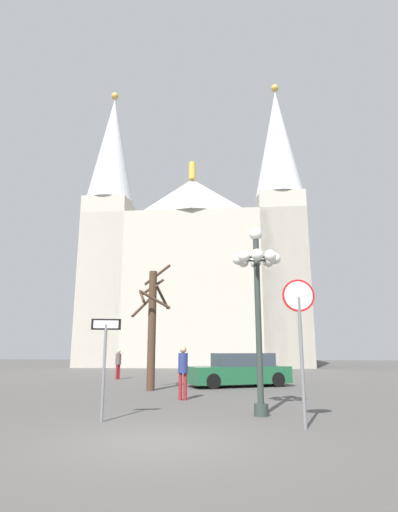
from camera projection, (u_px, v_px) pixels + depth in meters
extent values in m
plane|color=#514F4C|center=(156.00, 442.00, 7.47)|extent=(120.00, 120.00, 0.00)
cube|color=#BCB5A5|center=(196.00, 293.00, 43.46)|extent=(22.09, 11.23, 14.87)
pyramid|color=#BCB5A5|center=(192.00, 196.00, 41.10)|extent=(7.72, 2.07, 3.50)
cylinder|color=gold|center=(192.00, 171.00, 41.69)|extent=(0.70, 0.70, 1.80)
cube|color=#BCB5A5|center=(106.00, 281.00, 41.14)|extent=(4.46, 4.46, 16.60)
cone|color=silver|center=(112.00, 149.00, 44.32)|extent=(4.86, 4.86, 12.10)
sphere|color=gold|center=(115.00, 96.00, 45.75)|extent=(0.80, 0.80, 0.80)
cube|color=#BCB5A5|center=(284.00, 279.00, 39.73)|extent=(4.46, 4.46, 16.60)
cone|color=silver|center=(277.00, 143.00, 42.91)|extent=(4.86, 4.86, 12.10)
sphere|color=gold|center=(275.00, 88.00, 44.34)|extent=(0.80, 0.80, 0.80)
cylinder|color=slate|center=(302.00, 361.00, 8.96)|extent=(0.08, 0.08, 2.78)
cylinder|color=red|center=(298.00, 296.00, 9.28)|extent=(0.73, 0.12, 0.73)
cylinder|color=white|center=(299.00, 295.00, 9.25)|extent=(0.64, 0.08, 0.64)
cylinder|color=slate|center=(104.00, 372.00, 9.77)|extent=(0.07, 0.07, 2.23)
cube|color=black|center=(106.00, 324.00, 10.02)|extent=(0.70, 0.19, 0.26)
cube|color=white|center=(106.00, 324.00, 10.00)|extent=(0.58, 0.14, 0.19)
cylinder|color=#2D3833|center=(258.00, 324.00, 10.86)|extent=(0.16, 0.16, 4.58)
cylinder|color=#2D3833|center=(261.00, 410.00, 10.38)|extent=(0.36, 0.36, 0.30)
sphere|color=white|center=(256.00, 234.00, 11.40)|extent=(0.36, 0.36, 0.36)
sphere|color=white|center=(275.00, 258.00, 11.20)|extent=(0.32, 0.32, 0.32)
cylinder|color=#2D3833|center=(266.00, 259.00, 11.23)|extent=(0.05, 0.49, 0.05)
sphere|color=white|center=(268.00, 261.00, 11.56)|extent=(0.32, 0.32, 0.32)
cylinder|color=#2D3833|center=(262.00, 260.00, 11.40)|extent=(0.38, 0.38, 0.05)
sphere|color=white|center=(256.00, 262.00, 11.73)|extent=(0.32, 0.32, 0.32)
cylinder|color=#2D3833|center=(256.00, 261.00, 11.49)|extent=(0.49, 0.05, 0.05)
sphere|color=white|center=(243.00, 262.00, 11.62)|extent=(0.32, 0.32, 0.32)
cylinder|color=#2D3833|center=(250.00, 260.00, 11.43)|extent=(0.38, 0.38, 0.05)
sphere|color=white|center=(238.00, 259.00, 11.29)|extent=(0.32, 0.32, 0.32)
cylinder|color=#2D3833|center=(247.00, 259.00, 11.27)|extent=(0.05, 0.49, 0.05)
sphere|color=white|center=(244.00, 256.00, 10.94)|extent=(0.32, 0.32, 0.32)
cylinder|color=#2D3833|center=(250.00, 258.00, 11.09)|extent=(0.38, 0.38, 0.05)
sphere|color=white|center=(257.00, 255.00, 10.77)|extent=(0.32, 0.32, 0.32)
cylinder|color=#2D3833|center=(257.00, 257.00, 11.01)|extent=(0.49, 0.05, 0.05)
sphere|color=white|center=(270.00, 256.00, 10.88)|extent=(0.32, 0.32, 0.32)
cylinder|color=#2D3833|center=(263.00, 257.00, 11.06)|extent=(0.38, 0.38, 0.05)
cylinder|color=#473323|center=(152.00, 329.00, 17.32)|extent=(0.33, 0.33, 4.94)
cylinder|color=#473323|center=(162.00, 297.00, 17.41)|extent=(0.48, 1.01, 0.95)
cylinder|color=#473323|center=(142.00, 296.00, 17.48)|extent=(0.50, 0.95, 0.67)
cylinder|color=#473323|center=(152.00, 287.00, 18.20)|extent=(1.04, 0.37, 0.80)
cylinder|color=#473323|center=(157.00, 275.00, 18.41)|extent=(1.23, 0.27, 0.93)
cylinder|color=#473323|center=(141.00, 307.00, 17.81)|extent=(0.62, 1.18, 0.94)
cylinder|color=#473323|center=(155.00, 300.00, 17.00)|extent=(1.24, 0.61, 0.75)
cube|color=#1E5B38|center=(238.00, 375.00, 18.74)|extent=(4.89, 3.49, 0.73)
cube|color=#333D47|center=(243.00, 360.00, 18.96)|extent=(2.99, 2.50, 0.59)
cylinder|color=black|center=(213.00, 381.00, 17.47)|extent=(0.67, 0.47, 0.64)
cylinder|color=black|center=(200.00, 379.00, 18.92)|extent=(0.67, 0.47, 0.64)
cylinder|color=black|center=(278.00, 379.00, 18.47)|extent=(0.67, 0.47, 0.64)
cylinder|color=black|center=(261.00, 377.00, 19.92)|extent=(0.67, 0.47, 0.64)
cylinder|color=maroon|center=(119.00, 372.00, 23.28)|extent=(0.12, 0.12, 0.80)
cylinder|color=maroon|center=(117.00, 372.00, 23.16)|extent=(0.12, 0.12, 0.80)
cylinder|color=#594C47|center=(118.00, 359.00, 23.38)|extent=(0.32, 0.32, 0.60)
sphere|color=tan|center=(119.00, 352.00, 23.47)|extent=(0.22, 0.22, 0.22)
cylinder|color=maroon|center=(180.00, 386.00, 13.71)|extent=(0.12, 0.12, 0.87)
cylinder|color=maroon|center=(185.00, 386.00, 13.71)|extent=(0.12, 0.12, 0.87)
cylinder|color=navy|center=(183.00, 363.00, 13.88)|extent=(0.32, 0.32, 0.65)
sphere|color=tan|center=(183.00, 349.00, 13.98)|extent=(0.23, 0.23, 0.23)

